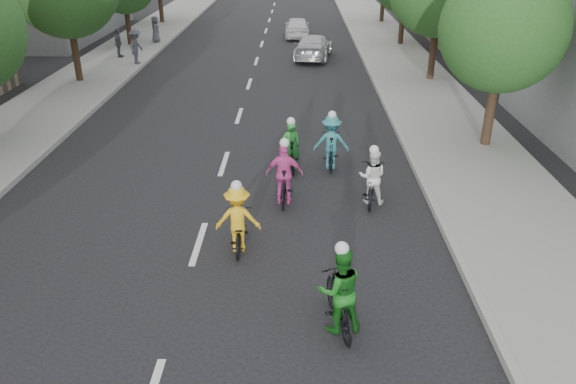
{
  "coord_description": "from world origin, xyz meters",
  "views": [
    {
      "loc": [
        2.37,
        -11.62,
        6.94
      ],
      "look_at": [
        2.14,
        0.82,
        1.0
      ],
      "focal_mm": 35.0,
      "sensor_mm": 36.0,
      "label": 1
    }
  ],
  "objects_px": {
    "cyclist_5": "(291,151)",
    "spectator_0": "(136,46)",
    "follow_car_trail": "(297,27)",
    "cyclist_4": "(339,296)",
    "spectator_2": "(155,29)",
    "cyclist_1": "(285,179)",
    "spectator_1": "(118,43)",
    "follow_car_lead": "(313,47)",
    "cyclist_0": "(238,224)",
    "cyclist_3": "(372,181)",
    "cyclist_2": "(331,146)"
  },
  "relations": [
    {
      "from": "cyclist_1",
      "to": "cyclist_5",
      "type": "xyz_separation_m",
      "value": [
        0.14,
        2.29,
        -0.09
      ]
    },
    {
      "from": "cyclist_4",
      "to": "spectator_0",
      "type": "height_order",
      "value": "spectator_0"
    },
    {
      "from": "cyclist_2",
      "to": "follow_car_trail",
      "type": "relative_size",
      "value": 0.46
    },
    {
      "from": "cyclist_4",
      "to": "cyclist_5",
      "type": "bearing_deg",
      "value": -93.55
    },
    {
      "from": "cyclist_4",
      "to": "cyclist_5",
      "type": "distance_m",
      "value": 7.68
    },
    {
      "from": "cyclist_1",
      "to": "cyclist_4",
      "type": "xyz_separation_m",
      "value": [
        1.15,
        -5.32,
        0.02
      ]
    },
    {
      "from": "cyclist_4",
      "to": "spectator_2",
      "type": "distance_m",
      "value": 29.51
    },
    {
      "from": "follow_car_lead",
      "to": "cyclist_0",
      "type": "bearing_deg",
      "value": 92.16
    },
    {
      "from": "cyclist_1",
      "to": "cyclist_3",
      "type": "relative_size",
      "value": 0.98
    },
    {
      "from": "cyclist_3",
      "to": "follow_car_lead",
      "type": "xyz_separation_m",
      "value": [
        -1.18,
        18.42,
        0.07
      ]
    },
    {
      "from": "cyclist_5",
      "to": "spectator_0",
      "type": "distance_m",
      "value": 16.35
    },
    {
      "from": "cyclist_3",
      "to": "follow_car_lead",
      "type": "distance_m",
      "value": 18.46
    },
    {
      "from": "follow_car_lead",
      "to": "follow_car_trail",
      "type": "xyz_separation_m",
      "value": [
        -0.95,
        6.6,
        0.02
      ]
    },
    {
      "from": "cyclist_5",
      "to": "spectator_1",
      "type": "distance_m",
      "value": 18.5
    },
    {
      "from": "cyclist_4",
      "to": "cyclist_2",
      "type": "bearing_deg",
      "value": -102.84
    },
    {
      "from": "cyclist_0",
      "to": "cyclist_4",
      "type": "xyz_separation_m",
      "value": [
        2.17,
        -2.83,
        0.06
      ]
    },
    {
      "from": "follow_car_lead",
      "to": "cyclist_1",
      "type": "bearing_deg",
      "value": 94.47
    },
    {
      "from": "cyclist_0",
      "to": "cyclist_5",
      "type": "bearing_deg",
      "value": -104.98
    },
    {
      "from": "follow_car_trail",
      "to": "spectator_1",
      "type": "xyz_separation_m",
      "value": [
        -10.02,
        -7.2,
        0.26
      ]
    },
    {
      "from": "cyclist_5",
      "to": "spectator_1",
      "type": "height_order",
      "value": "spectator_1"
    },
    {
      "from": "cyclist_5",
      "to": "spectator_1",
      "type": "relative_size",
      "value": 1.1
    },
    {
      "from": "cyclist_3",
      "to": "follow_car_lead",
      "type": "bearing_deg",
      "value": -77.19
    },
    {
      "from": "cyclist_5",
      "to": "follow_car_trail",
      "type": "relative_size",
      "value": 0.43
    },
    {
      "from": "cyclist_0",
      "to": "cyclist_2",
      "type": "bearing_deg",
      "value": -117.08
    },
    {
      "from": "spectator_2",
      "to": "cyclist_0",
      "type": "bearing_deg",
      "value": -163.13
    },
    {
      "from": "cyclist_5",
      "to": "follow_car_lead",
      "type": "distance_m",
      "value": 16.26
    },
    {
      "from": "spectator_0",
      "to": "spectator_2",
      "type": "bearing_deg",
      "value": 13.34
    },
    {
      "from": "cyclist_2",
      "to": "spectator_1",
      "type": "bearing_deg",
      "value": -52.38
    },
    {
      "from": "cyclist_0",
      "to": "cyclist_2",
      "type": "distance_m",
      "value": 5.54
    },
    {
      "from": "follow_car_trail",
      "to": "cyclist_0",
      "type": "bearing_deg",
      "value": 86.68
    },
    {
      "from": "spectator_0",
      "to": "spectator_2",
      "type": "distance_m",
      "value": 6.21
    },
    {
      "from": "follow_car_trail",
      "to": "spectator_1",
      "type": "distance_m",
      "value": 12.35
    },
    {
      "from": "cyclist_1",
      "to": "spectator_1",
      "type": "relative_size",
      "value": 1.2
    },
    {
      "from": "cyclist_2",
      "to": "follow_car_trail",
      "type": "distance_m",
      "value": 22.64
    },
    {
      "from": "cyclist_1",
      "to": "cyclist_5",
      "type": "distance_m",
      "value": 2.3
    },
    {
      "from": "cyclist_3",
      "to": "follow_car_lead",
      "type": "relative_size",
      "value": 0.42
    },
    {
      "from": "cyclist_1",
      "to": "spectator_0",
      "type": "xyz_separation_m",
      "value": [
        -8.32,
        16.28,
        0.38
      ]
    },
    {
      "from": "cyclist_4",
      "to": "follow_car_lead",
      "type": "relative_size",
      "value": 0.42
    },
    {
      "from": "cyclist_5",
      "to": "cyclist_4",
      "type": "bearing_deg",
      "value": 90.79
    },
    {
      "from": "cyclist_5",
      "to": "spectator_0",
      "type": "height_order",
      "value": "spectator_0"
    },
    {
      "from": "cyclist_4",
      "to": "spectator_2",
      "type": "xyz_separation_m",
      "value": [
        -9.9,
        27.79,
        0.23
      ]
    },
    {
      "from": "spectator_0",
      "to": "spectator_1",
      "type": "height_order",
      "value": "spectator_0"
    },
    {
      "from": "cyclist_4",
      "to": "follow_car_trail",
      "type": "distance_m",
      "value": 30.45
    },
    {
      "from": "spectator_1",
      "to": "cyclist_4",
      "type": "bearing_deg",
      "value": -156.31
    },
    {
      "from": "spectator_0",
      "to": "spectator_1",
      "type": "relative_size",
      "value": 1.16
    },
    {
      "from": "spectator_0",
      "to": "follow_car_trail",
      "type": "bearing_deg",
      "value": -34.8
    },
    {
      "from": "cyclist_1",
      "to": "spectator_1",
      "type": "xyz_separation_m",
      "value": [
        -9.78,
        17.91,
        0.25
      ]
    },
    {
      "from": "cyclist_4",
      "to": "spectator_0",
      "type": "distance_m",
      "value": 23.59
    },
    {
      "from": "cyclist_4",
      "to": "follow_car_trail",
      "type": "bearing_deg",
      "value": -99.39
    },
    {
      "from": "cyclist_0",
      "to": "follow_car_trail",
      "type": "distance_m",
      "value": 27.63
    }
  ]
}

